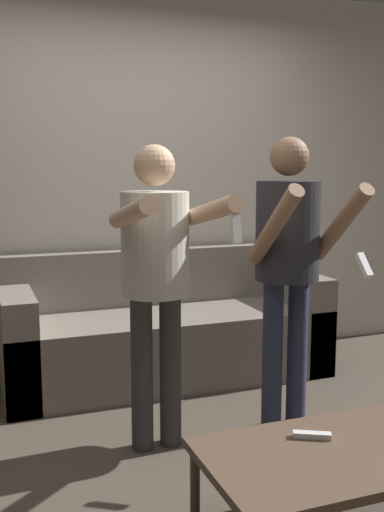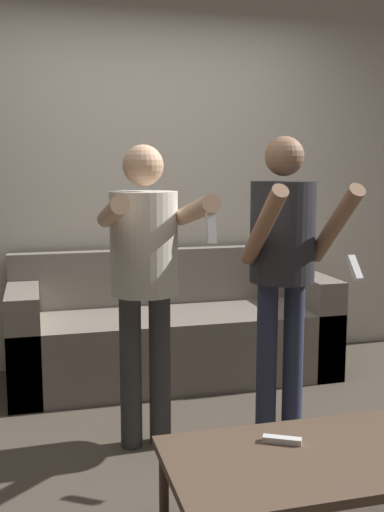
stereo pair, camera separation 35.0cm
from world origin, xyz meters
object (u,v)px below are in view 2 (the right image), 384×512
(person_standing_left, at_px, (145,262))
(remote_far, at_px, (282,440))
(couch, at_px, (173,333))
(coffee_table, at_px, (305,464))
(person_standing_right, at_px, (283,251))

(person_standing_left, distance_m, remote_far, 1.08)
(couch, relative_size, coffee_table, 2.05)
(remote_far, bearing_deg, couch, 90.67)
(person_standing_left, bearing_deg, coffee_table, -65.37)
(couch, height_order, remote_far, couch)
(couch, height_order, coffee_table, couch)
(person_standing_left, height_order, coffee_table, person_standing_left)
(person_standing_right, relative_size, coffee_table, 1.50)
(couch, distance_m, person_standing_right, 1.25)
(person_standing_left, height_order, remote_far, person_standing_left)
(person_standing_left, bearing_deg, remote_far, -64.69)
(person_standing_left, bearing_deg, person_standing_right, 0.45)
(couch, bearing_deg, person_standing_left, -110.26)
(couch, xyz_separation_m, coffee_table, (0.06, -1.93, 0.02))
(person_standing_right, relative_size, remote_far, 10.54)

